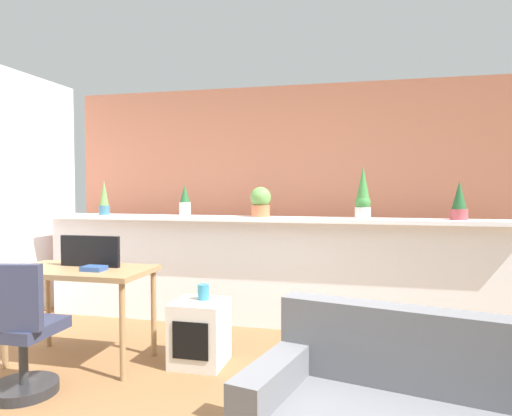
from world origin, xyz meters
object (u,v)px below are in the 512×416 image
Objects in this scene: potted_plant_4 at (459,202)px; book_on_desk at (94,268)px; potted_plant_2 at (261,201)px; office_chair at (18,340)px; vase_on_shelf at (203,292)px; desk at (81,279)px; potted_plant_1 at (185,201)px; potted_plant_3 at (363,195)px; tv_monitor at (90,251)px; side_cube_shelf at (200,333)px; potted_plant_0 at (104,199)px.

book_on_desk is at bearing -155.32° from potted_plant_4.
book_on_desk is (-1.01, -1.31, -0.48)m from potted_plant_2.
vase_on_shelf is (0.97, 0.87, 0.17)m from office_chair.
vase_on_shelf is (0.95, 0.21, -0.10)m from desk.
potted_plant_4 reaches higher than vase_on_shelf.
potted_plant_3 is at bearing 0.07° from potted_plant_1.
office_chair reaches higher than book_on_desk.
tv_monitor is 1.03× the size of side_cube_shelf.
potted_plant_1 is 1.25m from tv_monitor.
potted_plant_4 reaches higher than potted_plant_1.
potted_plant_1 is 0.62× the size of tv_monitor.
potted_plant_3 is (1.78, 0.00, 0.07)m from potted_plant_1.
potted_plant_2 is at bearing 179.89° from potted_plant_4.
potted_plant_2 is at bearing 1.28° from potted_plant_1.
tv_monitor is 1.10m from side_cube_shelf.
desk is at bearing -170.11° from side_cube_shelf.
vase_on_shelf is (-0.23, -1.02, -0.69)m from potted_plant_2.
book_on_desk is (0.19, 0.58, 0.38)m from office_chair.
potted_plant_3 is 1.41× the size of potted_plant_4.
office_chair is at bearing -108.41° from book_on_desk.
potted_plant_2 is at bearing 2.08° from potted_plant_0.
potted_plant_3 is 4.05× the size of vase_on_shelf.
side_cube_shelf is at bearing 17.25° from book_on_desk.
potted_plant_0 is 2.08m from office_chair.
potted_plant_2 is 0.58× the size of tv_monitor.
potted_plant_3 is 1.75m from vase_on_shelf.
potted_plant_2 is 0.85× the size of potted_plant_4.
tv_monitor is (0.54, -1.09, -0.39)m from potted_plant_0.
vase_on_shelf is at bearing 74.60° from side_cube_shelf.
potted_plant_1 is 0.79m from potted_plant_2.
potted_plant_1 is at bearing 72.61° from tv_monitor.
book_on_desk is at bearing -147.10° from potted_plant_3.
potted_plant_2 reaches higher than vase_on_shelf.
office_chair reaches higher than desk.
potted_plant_1 reaches higher than vase_on_shelf.
office_chair is (-0.41, -1.87, -0.86)m from potted_plant_1.
potted_plant_3 is at bearing 32.90° from book_on_desk.
vase_on_shelf is at bearing 8.39° from tv_monitor.
potted_plant_3 is at bearing 29.37° from desk.
potted_plant_2 is 1.80m from desk.
potted_plant_0 is 1.69m from potted_plant_2.
potted_plant_1 reaches higher than desk.
potted_plant_0 is at bearing -177.92° from potted_plant_2.
desk is at bearing 155.43° from book_on_desk.
tv_monitor is at bearing 68.17° from desk.
potted_plant_3 is 2.57m from desk.
potted_plant_0 is 3.51m from potted_plant_4.
potted_plant_3 reaches higher than potted_plant_1.
office_chair is at bearing -148.17° from potted_plant_4.
tv_monitor reaches higher than office_chair.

